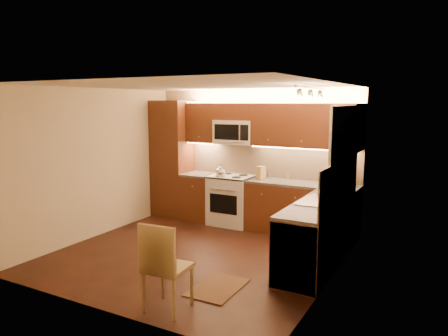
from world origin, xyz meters
The scene contains 37 objects.
floor centered at (0.00, 0.00, 0.00)m, with size 4.00×4.00×0.01m, color black.
ceiling centered at (0.00, 0.00, 2.50)m, with size 4.00×4.00×0.01m, color beige.
wall_back centered at (0.00, 2.00, 1.25)m, with size 4.00×0.01×2.50m, color #C3B38F.
wall_front centered at (0.00, -2.00, 1.25)m, with size 4.00×0.01×2.50m, color #C3B38F.
wall_left centered at (-2.00, 0.00, 1.25)m, with size 0.01×4.00×2.50m, color #C3B38F.
wall_right centered at (2.00, 0.00, 1.25)m, with size 0.01×4.00×2.50m, color #C3B38F.
pantry centered at (-1.65, 1.70, 1.15)m, with size 0.70×0.60×2.30m, color #4B2810.
base_cab_back_left centered at (-0.99, 1.70, 0.43)m, with size 0.62×0.60×0.86m, color #4B2810.
counter_back_left centered at (-0.99, 1.70, 0.88)m, with size 0.62×0.60×0.04m, color #383533.
base_cab_back_right centered at (1.04, 1.70, 0.43)m, with size 1.92×0.60×0.86m, color #4B2810.
counter_back_right centered at (1.04, 1.70, 0.88)m, with size 1.92×0.60×0.04m, color #383533.
base_cab_right centered at (1.70, 0.40, 0.43)m, with size 0.60×2.00×0.86m, color #4B2810.
counter_right centered at (1.70, 0.40, 0.88)m, with size 0.60×2.00×0.04m, color #383533.
dishwasher centered at (1.70, -0.30, 0.43)m, with size 0.58×0.60×0.84m, color silver.
backsplash_back centered at (0.35, 1.99, 1.20)m, with size 3.30×0.02×0.60m, color tan.
backsplash_right centered at (1.99, 0.40, 1.20)m, with size 0.02×2.00×0.60m, color tan.
upper_cab_back_left centered at (-0.99, 1.82, 1.88)m, with size 0.62×0.35×0.75m, color #4B2810.
upper_cab_back_right centered at (1.04, 1.82, 1.88)m, with size 1.92×0.35×0.75m, color #4B2810.
upper_cab_bridge centered at (-0.30, 1.82, 2.09)m, with size 0.76×0.35×0.31m, color #4B2810.
upper_cab_right_corner centered at (1.82, 1.40, 1.88)m, with size 0.35×0.50×0.75m, color #4B2810.
stove centered at (-0.30, 1.68, 0.46)m, with size 0.76×0.65×0.92m, color silver, non-canonical shape.
microwave centered at (-0.30, 1.81, 1.72)m, with size 0.76×0.38×0.44m, color silver, non-canonical shape.
window_frame centered at (1.99, 0.55, 1.60)m, with size 0.03×1.44×1.24m, color silver.
window_blinds centered at (1.97, 0.55, 1.60)m, with size 0.02×1.36×1.16m, color silver.
sink centered at (1.70, 0.55, 0.98)m, with size 0.52×0.86×0.15m, color silver, non-canonical shape.
faucet centered at (1.88, 0.55, 1.05)m, with size 0.20×0.04×0.30m, color silver, non-canonical shape.
track_light_bar centered at (1.55, 0.40, 2.46)m, with size 0.04×1.20×0.03m, color silver.
kettle centered at (-0.42, 1.47, 1.04)m, with size 0.20×0.20×0.23m, color silver, non-canonical shape.
toaster_oven centered at (1.63, 1.85, 1.03)m, with size 0.43×0.32×0.26m, color silver.
knife_block centered at (0.27, 1.71, 1.02)m, with size 0.11×0.17×0.23m, color olive.
spice_jar_a centered at (0.32, 1.90, 0.94)m, with size 0.04×0.04×0.09m, color silver.
spice_jar_b centered at (0.16, 1.81, 0.95)m, with size 0.04×0.04×0.10m, color brown.
spice_jar_c centered at (0.37, 1.88, 0.95)m, with size 0.04×0.04×0.11m, color silver.
spice_jar_d centered at (0.70, 1.94, 0.95)m, with size 0.04×0.04×0.09m, color olive.
soap_bottle centered at (1.82, 0.79, 0.99)m, with size 0.08×0.08×0.17m, color silver.
rug centered at (0.85, -0.90, 0.01)m, with size 0.54×0.80×0.01m, color black.
dining_chair centered at (0.63, -1.62, 0.50)m, with size 0.45×0.45×1.01m, color olive, non-canonical shape.
Camera 1 is at (3.30, -5.23, 2.27)m, focal length 34.25 mm.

